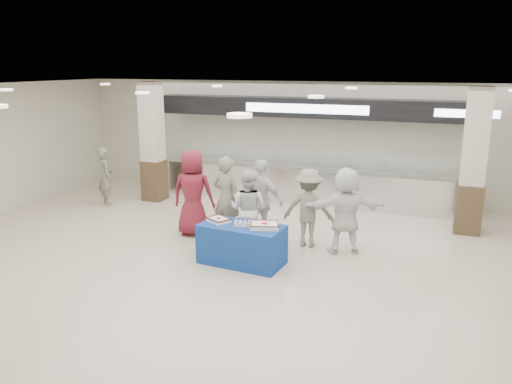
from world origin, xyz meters
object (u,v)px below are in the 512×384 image
at_px(display_table, 242,244).
at_px(civilian_maroon, 193,193).
at_px(sheet_cake_left, 219,219).
at_px(soldier_b, 309,208).
at_px(soldier_a, 227,198).
at_px(chef_tall, 248,210).
at_px(civilian_white, 345,210).
at_px(soldier_bg, 105,176).
at_px(cupcake_tray, 245,223).
at_px(sheet_cake_right, 264,225).
at_px(chef_short, 261,201).

xyz_separation_m(display_table, civilian_maroon, (-1.60, 1.16, 0.57)).
bearing_deg(sheet_cake_left, soldier_b, 42.74).
distance_m(display_table, soldier_a, 1.49).
bearing_deg(chef_tall, civilian_white, -160.21).
xyz_separation_m(display_table, soldier_bg, (-4.89, 2.49, 0.40)).
bearing_deg(cupcake_tray, display_table, -159.91).
relative_size(sheet_cake_left, soldier_a, 0.28).
relative_size(sheet_cake_left, cupcake_tray, 1.01).
bearing_deg(cupcake_tray, soldier_a, 127.46).
xyz_separation_m(display_table, sheet_cake_right, (0.44, 0.01, 0.43)).
xyz_separation_m(chef_tall, chef_short, (0.09, 0.50, 0.05)).
bearing_deg(civilian_maroon, civilian_white, 173.45).
height_order(sheet_cake_left, soldier_b, soldier_b).
height_order(sheet_cake_right, cupcake_tray, sheet_cake_right).
xyz_separation_m(civilian_white, soldier_bg, (-6.57, 1.25, -0.09)).
xyz_separation_m(soldier_a, civilian_white, (2.49, 0.10, -0.03)).
bearing_deg(sheet_cake_left, civilian_maroon, 134.96).
relative_size(sheet_cake_right, civilian_white, 0.35).
relative_size(sheet_cake_right, soldier_a, 0.34).
bearing_deg(chef_tall, soldier_a, -24.25).
bearing_deg(sheet_cake_right, civilian_white, 44.65).
distance_m(chef_tall, soldier_bg, 5.02).
xyz_separation_m(chef_tall, soldier_b, (1.09, 0.58, -0.01)).
bearing_deg(civilian_white, sheet_cake_right, 22.64).
height_order(chef_tall, chef_short, chef_short).
xyz_separation_m(sheet_cake_right, chef_tall, (-0.61, 0.77, 0.02)).
xyz_separation_m(civilian_maroon, soldier_a, (0.80, -0.02, -0.04)).
bearing_deg(cupcake_tray, soldier_b, 56.99).
height_order(sheet_cake_left, chef_tall, chef_tall).
height_order(civilian_maroon, soldier_a, civilian_maroon).
relative_size(display_table, chef_short, 0.88).
bearing_deg(civilian_white, cupcake_tray, 14.76).
height_order(sheet_cake_right, soldier_bg, soldier_bg).
distance_m(cupcake_tray, civilian_white, 2.04).
distance_m(sheet_cake_right, cupcake_tray, 0.39).
distance_m(display_table, soldier_b, 1.69).
distance_m(display_table, civilian_white, 2.15).
relative_size(soldier_a, soldier_b, 1.12).
bearing_deg(civilian_white, chef_short, -23.10).
bearing_deg(civilian_white, civilian_maroon, -20.64).
height_order(civilian_maroon, soldier_bg, civilian_maroon).
xyz_separation_m(display_table, sheet_cake_left, (-0.49, 0.05, 0.42)).
height_order(civilian_white, soldier_bg, civilian_white).
relative_size(sheet_cake_right, soldier_b, 0.38).
bearing_deg(cupcake_tray, chef_tall, 106.61).
distance_m(sheet_cake_right, civilian_maroon, 2.35).
relative_size(soldier_a, chef_tall, 1.10).
bearing_deg(sheet_cake_right, civilian_maroon, 150.57).
relative_size(cupcake_tray, soldier_a, 0.28).
xyz_separation_m(cupcake_tray, civilian_maroon, (-1.66, 1.14, 0.16)).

